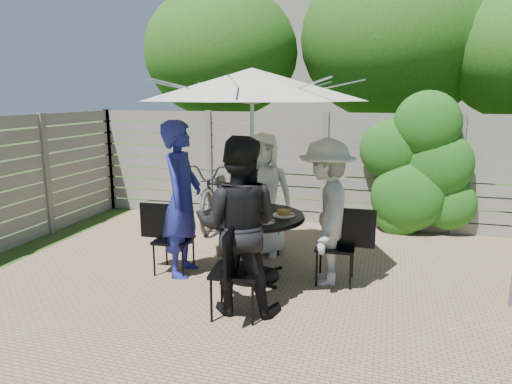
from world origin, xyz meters
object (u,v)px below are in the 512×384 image
(person_left, at_px, (182,199))
(syrup_jug, at_px, (248,206))
(plate_front, at_px, (247,221))
(plate_extra, at_px, (264,220))
(chair_back, at_px, (264,230))
(chair_front, at_px, (236,289))
(chair_left, at_px, (173,253))
(plate_left, at_px, (222,211))
(coffee_cup, at_px, (264,205))
(glass_left, at_px, (228,210))
(person_back, at_px, (263,195))
(bicycle, at_px, (216,192))
(plate_right, at_px, (284,214))
(umbrella, at_px, (252,84))
(person_right, at_px, (326,213))
(glass_front, at_px, (258,215))
(glass_back, at_px, (247,203))
(plate_back, at_px, (257,205))
(patio_table, at_px, (252,234))
(chair_right, at_px, (336,261))
(person_front, at_px, (238,226))

(person_left, bearing_deg, syrup_jug, -86.28)
(plate_front, relative_size, plate_extra, 1.08)
(chair_back, bearing_deg, chair_front, -3.98)
(chair_left, relative_size, plate_left, 3.29)
(coffee_cup, bearing_deg, glass_left, -130.45)
(coffee_cup, bearing_deg, person_back, 106.76)
(glass_left, bearing_deg, chair_left, 178.91)
(chair_front, relative_size, bicycle, 0.46)
(plate_right, relative_size, glass_left, 1.86)
(umbrella, bearing_deg, person_right, 7.45)
(glass_front, bearing_deg, coffee_cup, 98.03)
(glass_back, xyz_separation_m, coffee_cup, (0.21, -0.01, -0.01))
(chair_back, distance_m, coffee_cup, 0.92)
(person_back, height_order, glass_left, person_back)
(plate_front, distance_m, plate_right, 0.51)
(chair_back, height_order, plate_back, chair_back)
(person_right, relative_size, glass_front, 11.81)
(person_right, distance_m, bicycle, 2.90)
(plate_back, bearing_deg, plate_extra, -67.29)
(plate_front, distance_m, syrup_jug, 0.42)
(syrup_jug, bearing_deg, person_right, 4.24)
(plate_extra, distance_m, glass_front, 0.10)
(person_left, bearing_deg, plate_front, -113.45)
(patio_table, distance_m, person_back, 0.88)
(person_back, relative_size, glass_back, 11.73)
(person_back, relative_size, plate_right, 6.32)
(chair_right, bearing_deg, syrup_jug, 3.00)
(chair_right, relative_size, plate_left, 3.41)
(person_left, height_order, chair_right, person_left)
(plate_right, bearing_deg, person_right, 7.45)
(chair_left, relative_size, coffee_cup, 7.14)
(person_right, height_order, syrup_jug, person_right)
(person_right, height_order, glass_front, person_right)
(chair_front, height_order, plate_front, chair_front)
(chair_left, bearing_deg, chair_right, 3.52)
(person_right, distance_m, syrup_jug, 0.89)
(person_right, xyz_separation_m, glass_front, (-0.69, -0.35, 0.02))
(umbrella, distance_m, plate_left, 1.47)
(person_right, distance_m, plate_extra, 0.72)
(chair_front, distance_m, glass_left, 1.06)
(umbrella, xyz_separation_m, syrup_jug, (-0.07, 0.04, -1.37))
(plate_extra, distance_m, glass_left, 0.48)
(plate_left, relative_size, glass_front, 1.86)
(person_front, xyz_separation_m, chair_right, (0.85, 0.95, -0.60))
(chair_left, bearing_deg, plate_right, 3.55)
(chair_right, bearing_deg, chair_left, 5.80)
(chair_left, xyz_separation_m, glass_front, (1.09, -0.12, 0.58))
(glass_front, bearing_deg, chair_front, -91.02)
(plate_front, relative_size, syrup_jug, 1.62)
(patio_table, bearing_deg, coffee_cup, 73.01)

